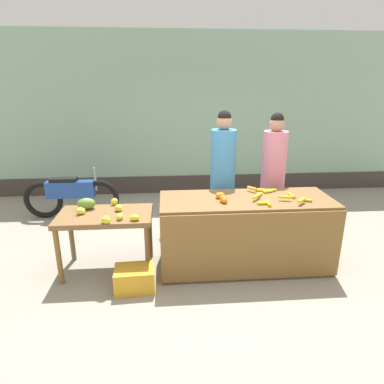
# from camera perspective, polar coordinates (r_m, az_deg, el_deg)

# --- Properties ---
(ground_plane) EXTENTS (24.00, 24.00, 0.00)m
(ground_plane) POSITION_cam_1_polar(r_m,az_deg,el_deg) (4.35, 3.46, -12.37)
(ground_plane) COLOR gray
(market_wall_back) EXTENTS (9.16, 0.23, 3.19)m
(market_wall_back) POSITION_cam_1_polar(r_m,az_deg,el_deg) (6.88, 0.08, 12.80)
(market_wall_back) COLOR #8CB299
(market_wall_back) RESTS_ON ground
(fruit_stall_counter) EXTENTS (2.09, 0.81, 0.89)m
(fruit_stall_counter) POSITION_cam_1_polar(r_m,az_deg,el_deg) (4.20, 9.12, -6.89)
(fruit_stall_counter) COLOR brown
(fruit_stall_counter) RESTS_ON ground
(side_table_wooden) EXTENTS (1.11, 0.64, 0.74)m
(side_table_wooden) POSITION_cam_1_polar(r_m,az_deg,el_deg) (4.09, -14.71, -4.93)
(side_table_wooden) COLOR brown
(side_table_wooden) RESTS_ON ground
(banana_bunch_pile) EXTENTS (0.71, 0.63, 0.07)m
(banana_bunch_pile) POSITION_cam_1_polar(r_m,az_deg,el_deg) (4.12, 13.89, -0.64)
(banana_bunch_pile) COLOR gold
(banana_bunch_pile) RESTS_ON fruit_stall_counter
(orange_pile) EXTENTS (0.11, 0.25, 0.09)m
(orange_pile) POSITION_cam_1_polar(r_m,az_deg,el_deg) (3.93, 5.19, -0.95)
(orange_pile) COLOR orange
(orange_pile) RESTS_ON fruit_stall_counter
(mango_papaya_pile) EXTENTS (0.79, 0.70, 0.14)m
(mango_papaya_pile) POSITION_cam_1_polar(r_m,az_deg,el_deg) (4.11, -16.11, -2.66)
(mango_papaya_pile) COLOR #DBD649
(mango_papaya_pile) RESTS_ON side_table_wooden
(vendor_woman_blue_shirt) EXTENTS (0.34, 0.34, 1.89)m
(vendor_woman_blue_shirt) POSITION_cam_1_polar(r_m,az_deg,el_deg) (4.59, 5.30, 2.23)
(vendor_woman_blue_shirt) COLOR #33333D
(vendor_woman_blue_shirt) RESTS_ON ground
(vendor_woman_pink_shirt) EXTENTS (0.34, 0.34, 1.84)m
(vendor_woman_pink_shirt) POSITION_cam_1_polar(r_m,az_deg,el_deg) (4.86, 13.76, 2.41)
(vendor_woman_pink_shirt) COLOR #33333D
(vendor_woman_pink_shirt) RESTS_ON ground
(parked_motorcycle) EXTENTS (1.60, 0.18, 0.88)m
(parked_motorcycle) POSITION_cam_1_polar(r_m,az_deg,el_deg) (6.00, -20.14, -0.48)
(parked_motorcycle) COLOR black
(parked_motorcycle) RESTS_ON ground
(produce_crate) EXTENTS (0.46, 0.34, 0.26)m
(produce_crate) POSITION_cam_1_polar(r_m,az_deg,el_deg) (3.88, -9.88, -14.51)
(produce_crate) COLOR gold
(produce_crate) RESTS_ON ground
(produce_sack) EXTENTS (0.46, 0.44, 0.51)m
(produce_sack) POSITION_cam_1_polar(r_m,az_deg,el_deg) (4.96, -3.51, -5.06)
(produce_sack) COLOR maroon
(produce_sack) RESTS_ON ground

